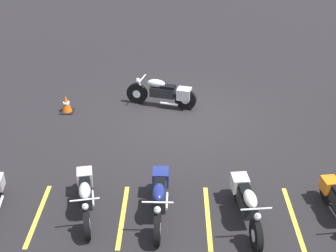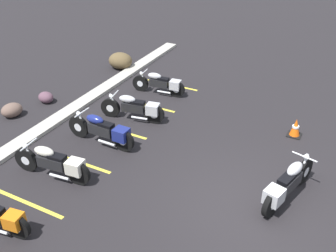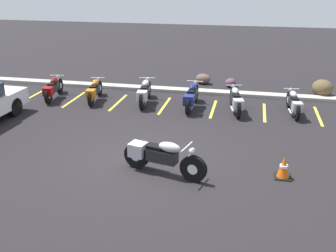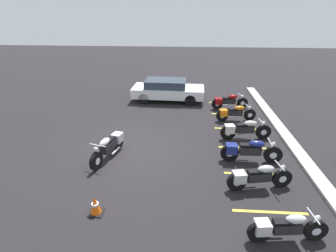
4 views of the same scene
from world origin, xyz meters
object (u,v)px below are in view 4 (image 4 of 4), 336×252
parked_bike_5 (284,228)px  car_white (168,90)px  parked_bike_2 (243,129)px  traffic_cone (95,205)px  parked_bike_1 (234,113)px  motorcycle_silver_featured (109,146)px  parked_bike_0 (228,101)px  parked_bike_3 (248,151)px  parked_bike_4 (257,177)px

parked_bike_5 → car_white: size_ratio=0.46×
parked_bike_2 → traffic_cone: 6.93m
traffic_cone → parked_bike_1: bearing=144.7°
car_white → motorcycle_silver_featured: bearing=-102.1°
parked_bike_5 → traffic_cone: bearing=166.4°
parked_bike_0 → parked_bike_5: size_ratio=1.04×
parked_bike_3 → parked_bike_5: size_ratio=1.13×
parked_bike_5 → car_white: bearing=102.4°
motorcycle_silver_featured → parked_bike_0: (-5.59, 5.22, -0.04)m
parked_bike_0 → parked_bike_5: parked_bike_0 is taller
parked_bike_0 → parked_bike_3: parked_bike_3 is taller
parked_bike_1 → motorcycle_silver_featured: bearing=-152.3°
motorcycle_silver_featured → parked_bike_0: bearing=151.8°
parked_bike_0 → parked_bike_2: parked_bike_2 is taller
motorcycle_silver_featured → parked_bike_1: motorcycle_silver_featured is taller
parked_bike_1 → traffic_cone: parked_bike_1 is taller
parked_bike_3 → car_white: size_ratio=0.51×
parked_bike_1 → parked_bike_3: bearing=-100.0°
parked_bike_2 → parked_bike_1: bearing=85.8°
parked_bike_3 → parked_bike_0: bearing=90.5°
motorcycle_silver_featured → parked_bike_2: size_ratio=1.01×
parked_bike_5 → parked_bike_0: bearing=84.0°
car_white → parked_bike_5: bearing=-69.0°
traffic_cone → parked_bike_3: bearing=122.4°
traffic_cone → parked_bike_2: bearing=134.6°
parked_bike_1 → traffic_cone: 8.43m
motorcycle_silver_featured → parked_bike_3: size_ratio=0.99×
parked_bike_0 → motorcycle_silver_featured: bearing=-142.8°
parked_bike_2 → traffic_cone: parked_bike_2 is taller
parked_bike_4 → traffic_cone: size_ratio=3.76×
parked_bike_4 → car_white: size_ratio=0.48×
parked_bike_3 → parked_bike_5: 3.63m
parked_bike_1 → traffic_cone: (6.88, -4.86, -0.16)m
motorcycle_silver_featured → parked_bike_3: motorcycle_silver_featured is taller
parked_bike_3 → parked_bike_4: size_ratio=1.06×
parked_bike_5 → parked_bike_2: bearing=82.9°
parked_bike_0 → parked_bike_2: bearing=-97.7°
parked_bike_0 → traffic_cone: parked_bike_0 is taller
parked_bike_1 → parked_bike_4: 5.46m
parked_bike_1 → parked_bike_0: bearing=83.7°
motorcycle_silver_featured → parked_bike_2: (-1.85, 5.36, -0.01)m
parked_bike_3 → traffic_cone: bearing=-146.8°
parked_bike_1 → parked_bike_5: parked_bike_1 is taller
parked_bike_0 → traffic_cone: size_ratio=3.69×
parked_bike_2 → parked_bike_3: parked_bike_3 is taller
parked_bike_0 → parked_bike_5: bearing=-99.2°
motorcycle_silver_featured → parked_bike_3: 5.19m
parked_bike_3 → traffic_cone: parked_bike_3 is taller
parked_bike_0 → parked_bike_3: bearing=-100.1°
parked_bike_2 → parked_bike_3: 1.85m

